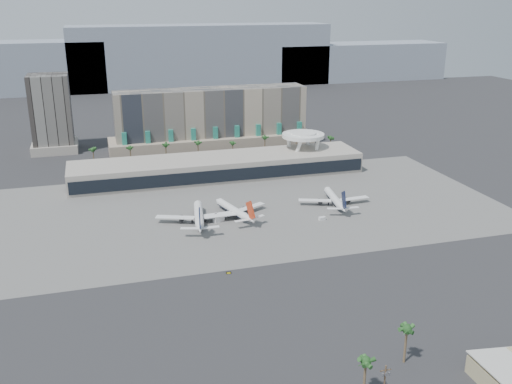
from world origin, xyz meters
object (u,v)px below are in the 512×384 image
object	(u,v)px
utility_pole	(385,382)
airliner_left	(199,216)
airliner_centre	(234,210)
taxiway_sign	(229,273)
airliner_right	(335,199)
service_vehicle_a	(219,219)
service_vehicle_b	(322,219)

from	to	relation	value
utility_pole	airliner_left	xyz separation A→B (m)	(-22.53, 137.90, -3.49)
airliner_centre	taxiway_sign	distance (m)	60.44
airliner_right	service_vehicle_a	size ratio (longest dim) A/B	7.36
airliner_centre	service_vehicle_a	size ratio (longest dim) A/B	7.12
service_vehicle_b	utility_pole	bearing A→B (deg)	-115.70
service_vehicle_a	airliner_right	bearing A→B (deg)	-19.51
service_vehicle_b	service_vehicle_a	bearing A→B (deg)	155.90
airliner_left	airliner_centre	world-z (taller)	airliner_left
service_vehicle_b	airliner_right	bearing A→B (deg)	41.27
airliner_left	taxiway_sign	world-z (taller)	airliner_left
utility_pole	airliner_right	distance (m)	150.63
utility_pole	airliner_centre	xyz separation A→B (m)	(-4.88, 141.32, -3.86)
airliner_left	taxiway_sign	size ratio (longest dim) A/B	20.79
airliner_centre	taxiway_sign	world-z (taller)	airliner_centre
airliner_centre	service_vehicle_a	xyz separation A→B (m)	(-8.48, -4.62, -2.02)
utility_pole	service_vehicle_a	world-z (taller)	utility_pole
utility_pole	taxiway_sign	xyz separation A→B (m)	(-21.37, 83.24, -6.69)
airliner_centre	service_vehicle_b	world-z (taller)	airliner_centre
service_vehicle_a	taxiway_sign	size ratio (longest dim) A/B	2.57
airliner_centre	taxiway_sign	size ratio (longest dim) A/B	18.33
airliner_centre	airliner_right	xyz separation A→B (m)	(53.28, 1.27, 0.04)
utility_pole	airliner_right	size ratio (longest dim) A/B	0.32
service_vehicle_b	taxiway_sign	bearing A→B (deg)	-153.51
taxiway_sign	service_vehicle_b	bearing A→B (deg)	44.68
airliner_left	service_vehicle_a	size ratio (longest dim) A/B	8.08
airliner_left	airliner_right	distance (m)	71.09
utility_pole	airliner_right	bearing A→B (deg)	71.25
utility_pole	taxiway_sign	world-z (taller)	utility_pole
airliner_right	taxiway_sign	xyz separation A→B (m)	(-69.78, -59.35, -2.88)
airliner_right	taxiway_sign	world-z (taller)	airliner_right
service_vehicle_a	airliner_centre	bearing A→B (deg)	3.63
utility_pole	airliner_left	bearing A→B (deg)	99.28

